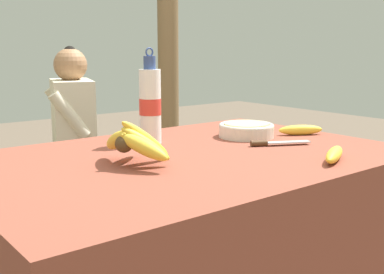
% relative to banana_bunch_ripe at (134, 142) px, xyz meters
% --- Properties ---
extents(market_counter, '(1.30, 0.88, 0.77)m').
position_rel_banana_bunch_ripe_xyz_m(market_counter, '(0.20, 0.01, -0.45)').
color(market_counter, brown).
rests_on(market_counter, ground_plane).
extents(banana_bunch_ripe, '(0.18, 0.28, 0.14)m').
position_rel_banana_bunch_ripe_xyz_m(banana_bunch_ripe, '(0.00, 0.00, 0.00)').
color(banana_bunch_ripe, '#4C381E').
rests_on(banana_bunch_ripe, market_counter).
extents(serving_bowl, '(0.20, 0.20, 0.05)m').
position_rel_banana_bunch_ripe_xyz_m(serving_bowl, '(0.54, 0.11, -0.04)').
color(serving_bowl, silver).
rests_on(serving_bowl, market_counter).
extents(water_bottle, '(0.07, 0.07, 0.32)m').
position_rel_banana_bunch_ripe_xyz_m(water_bottle, '(0.21, 0.23, 0.07)').
color(water_bottle, white).
rests_on(water_bottle, market_counter).
extents(loose_banana_front, '(0.18, 0.12, 0.04)m').
position_rel_banana_bunch_ripe_xyz_m(loose_banana_front, '(0.47, -0.31, -0.05)').
color(loose_banana_front, gold).
rests_on(loose_banana_front, market_counter).
extents(loose_banana_side, '(0.16, 0.12, 0.04)m').
position_rel_banana_bunch_ripe_xyz_m(loose_banana_side, '(0.73, 0.01, -0.05)').
color(loose_banana_side, gold).
rests_on(loose_banana_side, market_counter).
extents(knife, '(0.19, 0.11, 0.02)m').
position_rel_banana_bunch_ripe_xyz_m(knife, '(0.50, -0.06, -0.05)').
color(knife, '#BCBCC1').
rests_on(knife, market_counter).
extents(wooden_bench, '(1.34, 0.32, 0.45)m').
position_rel_banana_bunch_ripe_xyz_m(wooden_bench, '(0.14, 1.28, -0.46)').
color(wooden_bench, brown).
rests_on(wooden_bench, ground_plane).
extents(seated_vendor, '(0.47, 0.43, 1.10)m').
position_rel_banana_bunch_ripe_xyz_m(seated_vendor, '(0.34, 1.27, -0.20)').
color(seated_vendor, '#232328').
rests_on(seated_vendor, ground_plane).
extents(support_post_far, '(0.14, 0.14, 2.68)m').
position_rel_banana_bunch_ripe_xyz_m(support_post_far, '(1.17, 1.48, 0.50)').
color(support_post_far, brown).
rests_on(support_post_far, ground_plane).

